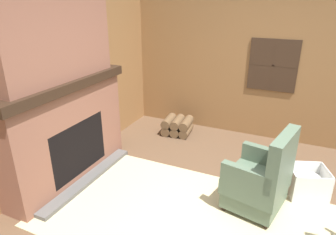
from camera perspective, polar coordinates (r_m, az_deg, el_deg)
The scene contains 11 objects.
ground_plane at distance 3.39m, azimuth 11.75°, elevation -19.06°, with size 14.00×14.00×0.00m, color brown.
wood_panel_wall_left at distance 3.88m, azimuth -22.38°, elevation 6.11°, with size 0.06×5.21×2.49m.
wood_panel_wall_back at distance 4.98m, azimuth 19.33°, elevation 9.73°, with size 5.21×0.09×2.49m.
fireplace_hearth at distance 3.91m, azimuth -18.74°, elevation -2.56°, with size 0.60×1.90×1.31m.
chimney_breast at distance 3.61m, azimuth -21.34°, elevation 15.66°, with size 0.34×1.58×1.16m.
area_rug at distance 3.35m, azimuth 6.67°, elevation -19.07°, with size 3.48×1.75×0.01m.
armchair at distance 3.44m, azimuth 17.17°, elevation -11.44°, with size 0.70×0.74×0.96m.
firewood_stack at distance 5.14m, azimuth 1.81°, elevation -1.58°, with size 0.51×0.47×0.29m.
laundry_basket at distance 3.95m, azimuth 24.98°, elevation -11.07°, with size 0.53×0.50×0.35m.
oil_lamp_vase at distance 3.32m, azimuth -28.27°, elevation 5.77°, with size 0.09×0.09×0.31m.
storage_case at distance 3.79m, azimuth -19.62°, elevation 8.21°, with size 0.17×0.24×0.13m.
Camera 1 is at (0.45, -2.54, 2.20)m, focal length 32.00 mm.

